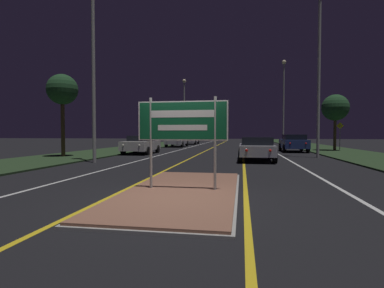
# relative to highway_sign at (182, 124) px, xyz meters

# --- Properties ---
(ground_plane) EXTENTS (160.00, 160.00, 0.00)m
(ground_plane) POSITION_rel_highway_sign_xyz_m (0.00, -0.74, -1.77)
(ground_plane) COLOR black
(median_island) EXTENTS (2.86, 6.57, 0.10)m
(median_island) POSITION_rel_highway_sign_xyz_m (0.00, 0.00, -1.73)
(median_island) COLOR #999993
(median_island) RESTS_ON ground_plane
(verge_left) EXTENTS (5.00, 100.00, 0.08)m
(verge_left) POSITION_rel_highway_sign_xyz_m (-9.50, 19.26, -1.73)
(verge_left) COLOR #23381E
(verge_left) RESTS_ON ground_plane
(verge_right) EXTENTS (5.00, 100.00, 0.08)m
(verge_right) POSITION_rel_highway_sign_xyz_m (9.50, 19.26, -1.73)
(verge_right) COLOR #23381E
(verge_right) RESTS_ON ground_plane
(centre_line_yellow_left) EXTENTS (0.12, 70.00, 0.01)m
(centre_line_yellow_left) POSITION_rel_highway_sign_xyz_m (-1.62, 24.26, -1.77)
(centre_line_yellow_left) COLOR gold
(centre_line_yellow_left) RESTS_ON ground_plane
(centre_line_yellow_right) EXTENTS (0.12, 70.00, 0.01)m
(centre_line_yellow_right) POSITION_rel_highway_sign_xyz_m (1.62, 24.26, -1.77)
(centre_line_yellow_right) COLOR gold
(centre_line_yellow_right) RESTS_ON ground_plane
(lane_line_white_left) EXTENTS (0.12, 70.00, 0.01)m
(lane_line_white_left) POSITION_rel_highway_sign_xyz_m (-4.20, 24.26, -1.77)
(lane_line_white_left) COLOR silver
(lane_line_white_left) RESTS_ON ground_plane
(lane_line_white_right) EXTENTS (0.12, 70.00, 0.01)m
(lane_line_white_right) POSITION_rel_highway_sign_xyz_m (4.20, 24.26, -1.77)
(lane_line_white_right) COLOR silver
(lane_line_white_right) RESTS_ON ground_plane
(edge_line_white_left) EXTENTS (0.10, 70.00, 0.01)m
(edge_line_white_left) POSITION_rel_highway_sign_xyz_m (-7.20, 24.26, -1.77)
(edge_line_white_left) COLOR silver
(edge_line_white_left) RESTS_ON ground_plane
(edge_line_white_right) EXTENTS (0.10, 70.00, 0.01)m
(edge_line_white_right) POSITION_rel_highway_sign_xyz_m (7.20, 24.26, -1.77)
(edge_line_white_right) COLOR silver
(edge_line_white_right) RESTS_ON ground_plane
(highway_sign) EXTENTS (2.35, 0.07, 2.37)m
(highway_sign) POSITION_rel_highway_sign_xyz_m (0.00, 0.00, 0.00)
(highway_sign) COLOR #9E9E99
(highway_sign) RESTS_ON median_island
(streetlight_left_near) EXTENTS (0.62, 0.62, 11.42)m
(streetlight_left_near) POSITION_rel_highway_sign_xyz_m (-6.14, 7.08, 5.97)
(streetlight_left_near) COLOR #9E9E99
(streetlight_left_near) RESTS_ON ground_plane
(streetlight_left_far) EXTENTS (0.47, 0.47, 8.83)m
(streetlight_left_far) POSITION_rel_highway_sign_xyz_m (-6.17, 32.09, 3.65)
(streetlight_left_far) COLOR #9E9E99
(streetlight_left_far) RESTS_ON ground_plane
(streetlight_right_near) EXTENTS (0.59, 0.59, 11.08)m
(streetlight_right_near) POSITION_rel_highway_sign_xyz_m (6.25, 12.32, 5.61)
(streetlight_right_near) COLOR #9E9E99
(streetlight_right_near) RESTS_ON ground_plane
(streetlight_right_far) EXTENTS (0.53, 0.53, 10.74)m
(streetlight_right_far) POSITION_rel_highway_sign_xyz_m (6.67, 31.60, 5.05)
(streetlight_right_far) COLOR #9E9E99
(streetlight_right_far) RESTS_ON ground_plane
(car_receding_0) EXTENTS (1.99, 4.19, 1.34)m
(car_receding_0) POSITION_rel_highway_sign_xyz_m (2.32, 9.58, -1.05)
(car_receding_0) COLOR #B7B7BC
(car_receding_0) RESTS_ON ground_plane
(car_receding_1) EXTENTS (2.02, 4.31, 1.45)m
(car_receding_1) POSITION_rel_highway_sign_xyz_m (5.79, 18.58, -1.00)
(car_receding_1) COLOR navy
(car_receding_1) RESTS_ON ground_plane
(car_approaching_0) EXTENTS (2.02, 4.21, 1.37)m
(car_approaching_0) POSITION_rel_highway_sign_xyz_m (-6.00, 14.12, -1.05)
(car_approaching_0) COLOR silver
(car_approaching_0) RESTS_ON ground_plane
(car_approaching_1) EXTENTS (2.02, 4.82, 1.46)m
(car_approaching_1) POSITION_rel_highway_sign_xyz_m (-5.86, 26.17, -0.99)
(car_approaching_1) COLOR #B7B7BC
(car_approaching_1) RESTS_ON ground_plane
(car_approaching_2) EXTENTS (2.00, 4.47, 1.46)m
(car_approaching_2) POSITION_rel_highway_sign_xyz_m (-5.68, 34.33, -1.00)
(car_approaching_2) COLOR #B7B7BC
(car_approaching_2) RESTS_ON ground_plane
(warning_sign) EXTENTS (0.60, 0.06, 2.42)m
(warning_sign) POSITION_rel_highway_sign_xyz_m (9.91, 20.12, -0.24)
(warning_sign) COLOR #9E9E99
(warning_sign) RESTS_ON verge_right
(roadside_palm_left) EXTENTS (1.91, 1.91, 5.20)m
(roadside_palm_left) POSITION_rel_highway_sign_xyz_m (-9.71, 9.83, 2.48)
(roadside_palm_left) COLOR #4C3823
(roadside_palm_left) RESTS_ON verge_left
(roadside_palm_right) EXTENTS (2.24, 2.24, 4.79)m
(roadside_palm_right) POSITION_rel_highway_sign_xyz_m (9.39, 19.76, 1.94)
(roadside_palm_right) COLOR #4C3823
(roadside_palm_right) RESTS_ON verge_right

